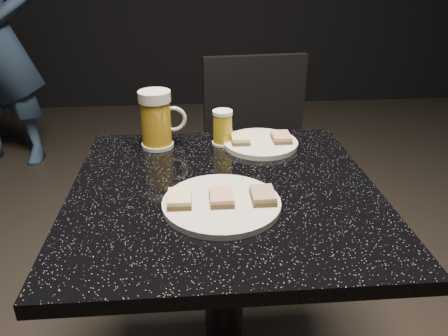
{
  "coord_description": "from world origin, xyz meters",
  "views": [
    {
      "loc": [
        -0.07,
        -0.88,
        1.23
      ],
      "look_at": [
        0.0,
        0.0,
        0.8
      ],
      "focal_mm": 35.0,
      "sensor_mm": 36.0,
      "label": 1
    }
  ],
  "objects_px": {
    "plate_small": "(261,143)",
    "table": "(224,271)",
    "beer_tumbler": "(223,128)",
    "chair": "(260,156)",
    "beer_mug": "(157,119)",
    "plate_large": "(222,204)"
  },
  "relations": [
    {
      "from": "beer_mug",
      "to": "plate_small",
      "type": "bearing_deg",
      "value": -3.81
    },
    {
      "from": "table",
      "to": "beer_mug",
      "type": "height_order",
      "value": "beer_mug"
    },
    {
      "from": "plate_small",
      "to": "table",
      "type": "relative_size",
      "value": 0.28
    },
    {
      "from": "plate_small",
      "to": "beer_mug",
      "type": "height_order",
      "value": "beer_mug"
    },
    {
      "from": "beer_tumbler",
      "to": "plate_small",
      "type": "bearing_deg",
      "value": -12.26
    },
    {
      "from": "table",
      "to": "chair",
      "type": "bearing_deg",
      "value": 74.05
    },
    {
      "from": "beer_tumbler",
      "to": "chair",
      "type": "distance_m",
      "value": 0.57
    },
    {
      "from": "plate_small",
      "to": "beer_tumbler",
      "type": "bearing_deg",
      "value": 167.74
    },
    {
      "from": "table",
      "to": "beer_mug",
      "type": "relative_size",
      "value": 4.75
    },
    {
      "from": "beer_tumbler",
      "to": "beer_mug",
      "type": "bearing_deg",
      "value": -178.77
    },
    {
      "from": "plate_large",
      "to": "chair",
      "type": "height_order",
      "value": "chair"
    },
    {
      "from": "table",
      "to": "beer_mug",
      "type": "xyz_separation_m",
      "value": [
        -0.16,
        0.26,
        0.32
      ]
    },
    {
      "from": "plate_large",
      "to": "beer_mug",
      "type": "bearing_deg",
      "value": 113.9
    },
    {
      "from": "plate_large",
      "to": "plate_small",
      "type": "bearing_deg",
      "value": 67.36
    },
    {
      "from": "plate_small",
      "to": "beer_tumbler",
      "type": "xyz_separation_m",
      "value": [
        -0.1,
        0.02,
        0.04
      ]
    },
    {
      "from": "plate_large",
      "to": "chair",
      "type": "xyz_separation_m",
      "value": [
        0.22,
        0.79,
        -0.26
      ]
    },
    {
      "from": "table",
      "to": "beer_mug",
      "type": "distance_m",
      "value": 0.44
    },
    {
      "from": "chair",
      "to": "plate_large",
      "type": "bearing_deg",
      "value": -105.16
    },
    {
      "from": "table",
      "to": "chair",
      "type": "relative_size",
      "value": 0.85
    },
    {
      "from": "table",
      "to": "beer_tumbler",
      "type": "bearing_deg",
      "value": 86.28
    },
    {
      "from": "plate_large",
      "to": "beer_mug",
      "type": "relative_size",
      "value": 1.59
    },
    {
      "from": "table",
      "to": "plate_small",
      "type": "bearing_deg",
      "value": 62.8
    }
  ]
}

